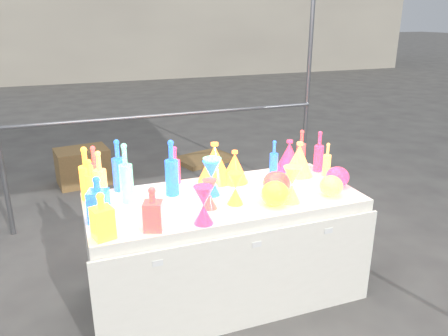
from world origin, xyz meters
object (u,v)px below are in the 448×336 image
object	(u,v)px
globe_0	(275,195)
bottle_0	(86,173)
display_table	(224,246)
cardboard_box_closed	(83,166)
decanter_0	(102,215)
lampshade_0	(215,162)
hourglass_0	(210,194)

from	to	relation	value
globe_0	bottle_0	bearing A→B (deg)	154.56
display_table	cardboard_box_closed	distance (m)	2.74
globe_0	decanter_0	bearing A→B (deg)	-176.68
cardboard_box_closed	globe_0	bearing A→B (deg)	-77.75
decanter_0	display_table	bearing A→B (deg)	5.19
display_table	bottle_0	world-z (taller)	bottle_0
display_table	lampshade_0	xyz separation A→B (m)	(0.03, 0.29, 0.52)
bottle_0	hourglass_0	distance (m)	0.82
display_table	lampshade_0	bearing A→B (deg)	83.54
bottle_0	decanter_0	size ratio (longest dim) A/B	1.34
globe_0	lampshade_0	world-z (taller)	lampshade_0
cardboard_box_closed	hourglass_0	xyz separation A→B (m)	(0.65, -2.75, 0.63)
decanter_0	lampshade_0	bearing A→B (deg)	19.78
display_table	decanter_0	size ratio (longest dim) A/B	6.91
bottle_0	lampshade_0	size ratio (longest dim) A/B	1.22
bottle_0	globe_0	bearing A→B (deg)	-25.44
hourglass_0	lampshade_0	distance (m)	0.47
display_table	bottle_0	distance (m)	1.05
display_table	decanter_0	world-z (taller)	decanter_0
globe_0	lampshade_0	distance (m)	0.58
display_table	globe_0	distance (m)	0.57
display_table	bottle_0	bearing A→B (deg)	161.59
hourglass_0	lampshade_0	xyz separation A→B (m)	(0.18, 0.43, 0.05)
decanter_0	lampshade_0	distance (m)	1.03
hourglass_0	bottle_0	bearing A→B (deg)	148.89
display_table	hourglass_0	bearing A→B (deg)	-137.13
hourglass_0	lampshade_0	size ratio (longest dim) A/B	0.65
hourglass_0	globe_0	size ratio (longest dim) A/B	1.08
display_table	lampshade_0	distance (m)	0.60
cardboard_box_closed	bottle_0	world-z (taller)	bottle_0
bottle_0	decanter_0	bearing A→B (deg)	-86.28
lampshade_0	bottle_0	bearing A→B (deg)	178.47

